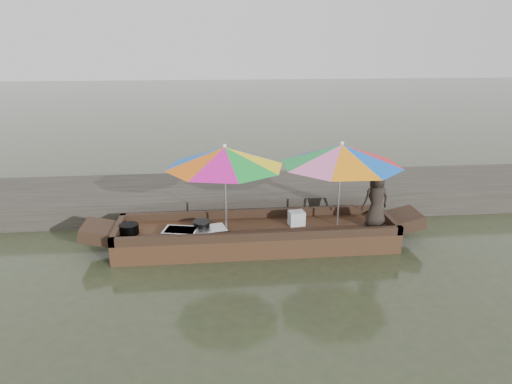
{
  "coord_description": "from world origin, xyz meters",
  "views": [
    {
      "loc": [
        -0.8,
        -7.57,
        3.52
      ],
      "look_at": [
        0.0,
        0.1,
        1.0
      ],
      "focal_mm": 32.0,
      "sensor_mm": 36.0,
      "label": 1
    }
  ],
  "objects": [
    {
      "name": "dock",
      "position": [
        0.0,
        2.2,
        0.25
      ],
      "size": [
        22.0,
        2.2,
        0.5
      ],
      "primitive_type": "cube",
      "color": "#2D2B26",
      "rests_on": "ground"
    },
    {
      "name": "boat_hull",
      "position": [
        0.0,
        0.0,
        0.17
      ],
      "size": [
        4.98,
        1.2,
        0.35
      ],
      "primitive_type": "cube",
      "color": "#3C281A",
      "rests_on": "water"
    },
    {
      "name": "cooking_pot",
      "position": [
        -2.24,
        -0.03,
        0.44
      ],
      "size": [
        0.33,
        0.33,
        0.17
      ],
      "primitive_type": "cylinder",
      "color": "black",
      "rests_on": "boat_hull"
    },
    {
      "name": "tray_scallop",
      "position": [
        -0.85,
        -0.08,
        0.38
      ],
      "size": [
        0.66,
        0.53,
        0.06
      ],
      "primitive_type": "cube",
      "rotation": [
        0.0,
        0.0,
        0.24
      ],
      "color": "silver",
      "rests_on": "boat_hull"
    },
    {
      "name": "tray_crayfish",
      "position": [
        -1.35,
        -0.15,
        0.39
      ],
      "size": [
        0.66,
        0.52,
        0.09
      ],
      "primitive_type": "cube",
      "rotation": [
        0.0,
        0.0,
        -0.22
      ],
      "color": "silver",
      "rests_on": "boat_hull"
    },
    {
      "name": "supply_bag",
      "position": [
        0.74,
        0.07,
        0.48
      ],
      "size": [
        0.31,
        0.25,
        0.26
      ],
      "primitive_type": "cube",
      "rotation": [
        0.0,
        0.0,
        0.13
      ],
      "color": "silver",
      "rests_on": "boat_hull"
    },
    {
      "name": "charcoal_grill",
      "position": [
        -0.98,
        0.05,
        0.42
      ],
      "size": [
        0.29,
        0.29,
        0.14
      ],
      "primitive_type": "cylinder",
      "color": "black",
      "rests_on": "boat_hull"
    },
    {
      "name": "umbrella_stern",
      "position": [
        1.49,
        0.0,
        1.12
      ],
      "size": [
        2.79,
        2.79,
        1.55
      ],
      "primitive_type": null,
      "rotation": [
        0.0,
        0.0,
        0.36
      ],
      "color": "yellow",
      "rests_on": "boat_hull"
    },
    {
      "name": "water",
      "position": [
        0.0,
        0.0,
        0.0
      ],
      "size": [
        80.0,
        80.0,
        0.0
      ],
      "primitive_type": "plane",
      "color": "#2D3521",
      "rests_on": "ground"
    },
    {
      "name": "umbrella_bow",
      "position": [
        -0.55,
        0.0,
        1.12
      ],
      "size": [
        2.38,
        2.38,
        1.55
      ],
      "primitive_type": null,
      "rotation": [
        0.0,
        0.0,
        0.17
      ],
      "color": "#3D14A5",
      "rests_on": "boat_hull"
    },
    {
      "name": "vendor",
      "position": [
        2.14,
        -0.12,
        0.86
      ],
      "size": [
        0.55,
        0.41,
        1.02
      ],
      "primitive_type": "imported",
      "rotation": [
        0.0,
        0.0,
        3.31
      ],
      "color": "black",
      "rests_on": "boat_hull"
    }
  ]
}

